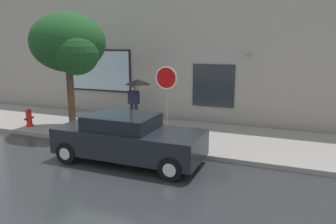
{
  "coord_description": "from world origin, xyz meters",
  "views": [
    {
      "loc": [
        5.84,
        -7.78,
        3.4
      ],
      "look_at": [
        1.97,
        1.8,
        1.2
      ],
      "focal_mm": 33.93,
      "sensor_mm": 36.0,
      "label": 1
    }
  ],
  "objects_px": {
    "parked_car": "(128,139)",
    "stop_sign": "(166,89)",
    "fire_hydrant": "(29,118)",
    "pedestrian_with_umbrella": "(137,87)",
    "street_tree": "(69,45)"
  },
  "relations": [
    {
      "from": "pedestrian_with_umbrella",
      "to": "street_tree",
      "type": "relative_size",
      "value": 0.41
    },
    {
      "from": "parked_car",
      "to": "pedestrian_with_umbrella",
      "type": "relative_size",
      "value": 2.36
    },
    {
      "from": "parked_car",
      "to": "stop_sign",
      "type": "bearing_deg",
      "value": 73.85
    },
    {
      "from": "stop_sign",
      "to": "fire_hydrant",
      "type": "bearing_deg",
      "value": -179.22
    },
    {
      "from": "street_tree",
      "to": "fire_hydrant",
      "type": "bearing_deg",
      "value": -173.21
    },
    {
      "from": "parked_car",
      "to": "fire_hydrant",
      "type": "relative_size",
      "value": 6.11
    },
    {
      "from": "street_tree",
      "to": "parked_car",
      "type": "bearing_deg",
      "value": -29.01
    },
    {
      "from": "parked_car",
      "to": "pedestrian_with_umbrella",
      "type": "xyz_separation_m",
      "value": [
        -1.74,
        3.93,
        0.94
      ]
    },
    {
      "from": "pedestrian_with_umbrella",
      "to": "stop_sign",
      "type": "distance_m",
      "value": 3.16
    },
    {
      "from": "pedestrian_with_umbrella",
      "to": "stop_sign",
      "type": "xyz_separation_m",
      "value": [
        2.25,
        -2.19,
        0.32
      ]
    },
    {
      "from": "fire_hydrant",
      "to": "street_tree",
      "type": "height_order",
      "value": "street_tree"
    },
    {
      "from": "parked_car",
      "to": "fire_hydrant",
      "type": "xyz_separation_m",
      "value": [
        -5.47,
        1.66,
        -0.21
      ]
    },
    {
      "from": "parked_car",
      "to": "street_tree",
      "type": "height_order",
      "value": "street_tree"
    },
    {
      "from": "pedestrian_with_umbrella",
      "to": "stop_sign",
      "type": "bearing_deg",
      "value": -44.23
    },
    {
      "from": "fire_hydrant",
      "to": "pedestrian_with_umbrella",
      "type": "relative_size",
      "value": 0.39
    }
  ]
}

